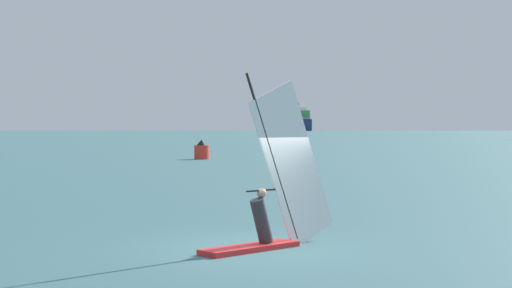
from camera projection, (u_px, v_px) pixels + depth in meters
name	position (u px, v px, depth m)	size (l,w,h in m)	color
ground_plane	(260.00, 247.00, 17.33)	(4000.00, 4000.00, 0.00)	#386066
windsurfer	(272.00, 202.00, 17.30)	(2.33, 3.59, 4.09)	red
cargo_ship	(298.00, 123.00, 928.56)	(70.60, 173.44, 35.93)	navy
distant_headland	(322.00, 121.00, 1339.09)	(1154.49, 326.79, 30.27)	#756B56
channel_buoy	(202.00, 151.00, 66.98)	(1.31, 1.31, 1.73)	red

